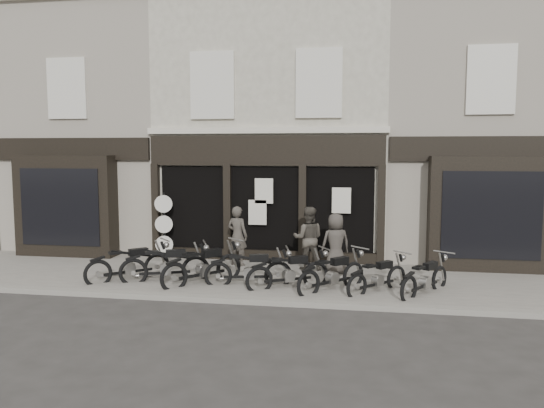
% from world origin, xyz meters
% --- Properties ---
extents(ground_plane, '(90.00, 90.00, 0.00)m').
position_xyz_m(ground_plane, '(0.00, 0.00, 0.00)').
color(ground_plane, '#2D2B28').
rests_on(ground_plane, ground).
extents(pavement, '(30.00, 4.20, 0.12)m').
position_xyz_m(pavement, '(0.00, 0.90, 0.06)').
color(pavement, '#68645C').
rests_on(pavement, ground_plane).
extents(kerb, '(30.00, 0.25, 0.13)m').
position_xyz_m(kerb, '(0.00, -1.25, 0.07)').
color(kerb, gray).
rests_on(kerb, ground_plane).
extents(central_building, '(7.30, 6.22, 8.34)m').
position_xyz_m(central_building, '(0.00, 5.95, 4.08)').
color(central_building, '#BDB7A2').
rests_on(central_building, ground).
extents(neighbour_left, '(5.60, 6.73, 8.34)m').
position_xyz_m(neighbour_left, '(-6.35, 5.90, 4.04)').
color(neighbour_left, gray).
rests_on(neighbour_left, ground).
extents(neighbour_right, '(5.60, 6.73, 8.34)m').
position_xyz_m(neighbour_right, '(6.35, 5.90, 4.04)').
color(neighbour_right, gray).
rests_on(neighbour_right, ground).
extents(motorcycle_0, '(1.85, 1.73, 1.09)m').
position_xyz_m(motorcycle_0, '(-3.05, 0.01, 0.43)').
color(motorcycle_0, black).
rests_on(motorcycle_0, ground).
extents(motorcycle_1, '(2.18, 1.17, 1.10)m').
position_xyz_m(motorcycle_1, '(-2.06, 0.04, 0.44)').
color(motorcycle_1, black).
rests_on(motorcycle_1, ground).
extents(motorcycle_2, '(1.76, 1.97, 1.14)m').
position_xyz_m(motorcycle_2, '(-1.05, -0.01, 0.45)').
color(motorcycle_2, black).
rests_on(motorcycle_2, ground).
extents(motorcycle_3, '(2.17, 0.80, 1.05)m').
position_xyz_m(motorcycle_3, '(0.14, 0.02, 0.42)').
color(motorcycle_3, black).
rests_on(motorcycle_3, ground).
extents(motorcycle_4, '(1.98, 1.35, 1.05)m').
position_xyz_m(motorcycle_4, '(1.15, -0.07, 0.42)').
color(motorcycle_4, black).
rests_on(motorcycle_4, ground).
extents(motorcycle_5, '(1.67, 1.77, 1.05)m').
position_xyz_m(motorcycle_5, '(2.22, -0.11, 0.42)').
color(motorcycle_5, black).
rests_on(motorcycle_5, ground).
extents(motorcycle_6, '(1.56, 1.62, 0.97)m').
position_xyz_m(motorcycle_6, '(3.29, -0.07, 0.38)').
color(motorcycle_6, black).
rests_on(motorcycle_6, ground).
extents(motorcycle_7, '(1.41, 1.79, 0.99)m').
position_xyz_m(motorcycle_7, '(4.38, -0.09, 0.39)').
color(motorcycle_7, black).
rests_on(motorcycle_7, ground).
extents(man_left, '(0.73, 0.58, 1.73)m').
position_xyz_m(man_left, '(-0.66, 2.11, 0.99)').
color(man_left, '#403B35').
rests_on(man_left, pavement).
extents(man_centre, '(0.89, 0.71, 1.77)m').
position_xyz_m(man_centre, '(1.43, 1.91, 1.01)').
color(man_centre, '#443F37').
rests_on(man_centre, pavement).
extents(man_right, '(0.95, 0.80, 1.65)m').
position_xyz_m(man_right, '(2.20, 1.56, 0.94)').
color(man_right, '#3C3732').
rests_on(man_right, pavement).
extents(advert_sign_post, '(0.52, 0.34, 2.19)m').
position_xyz_m(advert_sign_post, '(-2.99, 2.38, 1.06)').
color(advert_sign_post, black).
rests_on(advert_sign_post, ground).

